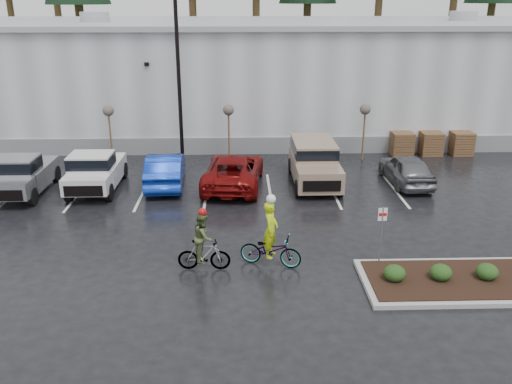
{
  "coord_description": "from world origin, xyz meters",
  "views": [
    {
      "loc": [
        -0.9,
        -16.22,
        8.75
      ],
      "look_at": [
        -0.27,
        4.29,
        1.3
      ],
      "focal_mm": 38.0,
      "sensor_mm": 36.0,
      "label": 1
    }
  ],
  "objects_px": {
    "pallet_stack_a": "(402,144)",
    "car_blue": "(165,169)",
    "pickup_silver": "(25,172)",
    "car_grey": "(406,169)",
    "fire_lane_sign": "(381,229)",
    "pickup_white": "(97,168)",
    "pallet_stack_b": "(431,143)",
    "sapling_west": "(109,114)",
    "sapling_east": "(365,112)",
    "pallet_stack_c": "(461,143)",
    "sapling_mid": "(229,113)",
    "cyclist_olive": "(204,247)",
    "lamppost": "(178,60)",
    "suv_tan": "(315,164)",
    "cyclist_hivis": "(271,244)",
    "car_red": "(234,170)"
  },
  "relations": [
    {
      "from": "pallet_stack_b",
      "to": "pickup_silver",
      "type": "bearing_deg",
      "value": -164.85
    },
    {
      "from": "sapling_west",
      "to": "fire_lane_sign",
      "type": "xyz_separation_m",
      "value": [
        11.8,
        -12.8,
        -1.32
      ]
    },
    {
      "from": "sapling_mid",
      "to": "car_blue",
      "type": "relative_size",
      "value": 0.66
    },
    {
      "from": "sapling_east",
      "to": "pickup_silver",
      "type": "bearing_deg",
      "value": -164.42
    },
    {
      "from": "pickup_white",
      "to": "car_red",
      "type": "bearing_deg",
      "value": 0.6
    },
    {
      "from": "sapling_west",
      "to": "pickup_silver",
      "type": "height_order",
      "value": "sapling_west"
    },
    {
      "from": "sapling_mid",
      "to": "pallet_stack_c",
      "type": "distance_m",
      "value": 13.69
    },
    {
      "from": "pallet_stack_b",
      "to": "pickup_white",
      "type": "xyz_separation_m",
      "value": [
        -17.94,
        -5.27,
        0.3
      ]
    },
    {
      "from": "car_blue",
      "to": "suv_tan",
      "type": "height_order",
      "value": "suv_tan"
    },
    {
      "from": "car_grey",
      "to": "pallet_stack_b",
      "type": "bearing_deg",
      "value": -122.56
    },
    {
      "from": "sapling_mid",
      "to": "cyclist_hivis",
      "type": "bearing_deg",
      "value": -82.67
    },
    {
      "from": "sapling_east",
      "to": "pallet_stack_b",
      "type": "relative_size",
      "value": 2.37
    },
    {
      "from": "fire_lane_sign",
      "to": "pickup_silver",
      "type": "distance_m",
      "value": 16.87
    },
    {
      "from": "car_grey",
      "to": "cyclist_olive",
      "type": "bearing_deg",
      "value": 40.04
    },
    {
      "from": "sapling_east",
      "to": "pallet_stack_a",
      "type": "distance_m",
      "value": 3.39
    },
    {
      "from": "sapling_east",
      "to": "suv_tan",
      "type": "relative_size",
      "value": 0.63
    },
    {
      "from": "fire_lane_sign",
      "to": "car_grey",
      "type": "xyz_separation_m",
      "value": [
        3.46,
        8.7,
        -0.66
      ]
    },
    {
      "from": "pallet_stack_c",
      "to": "fire_lane_sign",
      "type": "distance_m",
      "value": 16.07
    },
    {
      "from": "sapling_east",
      "to": "pallet_stack_a",
      "type": "relative_size",
      "value": 2.37
    },
    {
      "from": "lamppost",
      "to": "sapling_mid",
      "type": "height_order",
      "value": "lamppost"
    },
    {
      "from": "pickup_silver",
      "to": "car_grey",
      "type": "height_order",
      "value": "pickup_silver"
    },
    {
      "from": "sapling_mid",
      "to": "car_blue",
      "type": "bearing_deg",
      "value": -127.61
    },
    {
      "from": "lamppost",
      "to": "sapling_east",
      "type": "xyz_separation_m",
      "value": [
        10.0,
        1.0,
        -2.96
      ]
    },
    {
      "from": "pickup_white",
      "to": "pallet_stack_a",
      "type": "bearing_deg",
      "value": 18.0
    },
    {
      "from": "pallet_stack_c",
      "to": "car_grey",
      "type": "relative_size",
      "value": 0.31
    },
    {
      "from": "cyclist_hivis",
      "to": "car_red",
      "type": "bearing_deg",
      "value": 26.5
    },
    {
      "from": "pallet_stack_a",
      "to": "sapling_east",
      "type": "bearing_deg",
      "value": -158.2
    },
    {
      "from": "fire_lane_sign",
      "to": "pickup_white",
      "type": "relative_size",
      "value": 0.42
    },
    {
      "from": "pallet_stack_b",
      "to": "car_grey",
      "type": "distance_m",
      "value": 5.88
    },
    {
      "from": "pickup_white",
      "to": "cyclist_olive",
      "type": "xyz_separation_m",
      "value": [
        5.59,
        -8.5,
        -0.16
      ]
    },
    {
      "from": "suv_tan",
      "to": "cyclist_olive",
      "type": "relative_size",
      "value": 2.29
    },
    {
      "from": "lamppost",
      "to": "pickup_silver",
      "type": "distance_m",
      "value": 9.24
    },
    {
      "from": "suv_tan",
      "to": "car_blue",
      "type": "bearing_deg",
      "value": 179.6
    },
    {
      "from": "sapling_west",
      "to": "car_grey",
      "type": "xyz_separation_m",
      "value": [
        15.26,
        -4.1,
        -1.98
      ]
    },
    {
      "from": "pallet_stack_a",
      "to": "car_blue",
      "type": "bearing_deg",
      "value": -159.23
    },
    {
      "from": "pallet_stack_b",
      "to": "cyclist_hivis",
      "type": "relative_size",
      "value": 0.52
    },
    {
      "from": "sapling_mid",
      "to": "pickup_white",
      "type": "bearing_deg",
      "value": -145.57
    },
    {
      "from": "sapling_west",
      "to": "pallet_stack_a",
      "type": "relative_size",
      "value": 2.37
    },
    {
      "from": "pickup_silver",
      "to": "sapling_west",
      "type": "bearing_deg",
      "value": 57.58
    },
    {
      "from": "sapling_east",
      "to": "cyclist_hivis",
      "type": "height_order",
      "value": "sapling_east"
    },
    {
      "from": "lamppost",
      "to": "car_grey",
      "type": "height_order",
      "value": "lamppost"
    },
    {
      "from": "sapling_west",
      "to": "fire_lane_sign",
      "type": "relative_size",
      "value": 1.45
    },
    {
      "from": "car_blue",
      "to": "car_red",
      "type": "xyz_separation_m",
      "value": [
        3.33,
        -0.26,
        -0.01
      ]
    },
    {
      "from": "car_blue",
      "to": "suv_tan",
      "type": "xyz_separation_m",
      "value": [
        7.29,
        -0.05,
        0.23
      ]
    },
    {
      "from": "sapling_west",
      "to": "sapling_east",
      "type": "relative_size",
      "value": 1.0
    },
    {
      "from": "cyclist_olive",
      "to": "sapling_west",
      "type": "bearing_deg",
      "value": 27.27
    },
    {
      "from": "pallet_stack_a",
      "to": "pickup_white",
      "type": "height_order",
      "value": "pickup_white"
    },
    {
      "from": "pickup_white",
      "to": "car_grey",
      "type": "xyz_separation_m",
      "value": [
        15.0,
        0.17,
        -0.24
      ]
    },
    {
      "from": "fire_lane_sign",
      "to": "pallet_stack_a",
      "type": "bearing_deg",
      "value": 71.19
    },
    {
      "from": "pallet_stack_a",
      "to": "car_blue",
      "type": "relative_size",
      "value": 0.28
    }
  ]
}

